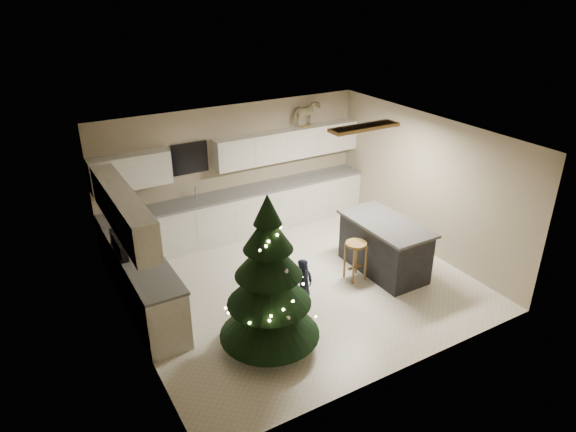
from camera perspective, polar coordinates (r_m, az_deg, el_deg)
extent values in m
plane|color=silver|center=(8.89, 1.14, -7.56)|extent=(5.50, 5.50, 0.00)
cube|color=gray|center=(10.31, -6.04, 5.15)|extent=(5.50, 0.02, 2.60)
cube|color=gray|center=(6.52, 12.80, -8.02)|extent=(5.50, 0.02, 2.60)
cube|color=gray|center=(7.37, -17.45, -4.51)|extent=(0.02, 5.00, 2.60)
cube|color=gray|center=(9.86, 15.03, 3.45)|extent=(0.02, 5.00, 2.60)
cube|color=silver|center=(7.80, 1.31, 8.74)|extent=(5.50, 5.00, 0.02)
cube|color=olive|center=(8.61, 8.47, 9.71)|extent=(1.25, 0.32, 0.06)
cube|color=white|center=(8.62, 8.45, 9.49)|extent=(1.15, 0.24, 0.02)
cube|color=white|center=(10.38, -5.14, 0.25)|extent=(5.48, 0.60, 0.90)
cube|color=white|center=(8.35, -15.72, -7.32)|extent=(0.60, 2.60, 0.90)
cube|color=slate|center=(10.19, -5.21, 2.63)|extent=(5.48, 0.62, 0.04)
cube|color=slate|center=(8.12, -16.03, -4.50)|extent=(0.62, 2.60, 0.04)
cube|color=white|center=(9.42, -17.12, 4.78)|extent=(1.40, 0.35, 0.60)
cube|color=white|center=(10.53, 0.01, 8.01)|extent=(3.20, 0.35, 0.60)
cube|color=white|center=(7.86, -17.88, 0.63)|extent=(0.35, 2.60, 0.60)
cube|color=black|center=(9.85, -10.86, 6.32)|extent=(0.70, 0.04, 0.60)
cube|color=#99999E|center=(9.89, -9.94, 1.51)|extent=(0.55, 0.40, 0.06)
cylinder|color=#99999E|center=(9.92, -10.22, 2.56)|extent=(0.03, 0.03, 0.24)
cube|color=black|center=(8.61, -16.14, -6.34)|extent=(0.64, 0.75, 0.90)
cube|color=black|center=(8.28, -18.29, -3.19)|extent=(0.10, 0.75, 0.30)
cube|color=black|center=(9.23, 10.62, -3.46)|extent=(0.80, 1.60, 0.90)
cube|color=#29292C|center=(9.02, 10.86, -0.81)|extent=(0.90, 1.70, 0.05)
cylinder|color=olive|center=(8.79, 7.60, -3.09)|extent=(0.36, 0.36, 0.04)
cylinder|color=olive|center=(8.80, 7.31, -5.64)|extent=(0.04, 0.04, 0.65)
cylinder|color=olive|center=(8.94, 8.63, -5.19)|extent=(0.04, 0.04, 0.65)
cylinder|color=olive|center=(8.98, 6.32, -4.92)|extent=(0.04, 0.04, 0.65)
cylinder|color=olive|center=(9.12, 7.64, -4.50)|extent=(0.04, 0.04, 0.65)
cube|color=olive|center=(9.02, 7.44, -5.68)|extent=(0.28, 0.03, 0.03)
cylinder|color=#3F2816|center=(7.49, -2.04, -13.18)|extent=(0.13, 0.13, 0.31)
cone|color=black|center=(7.24, -2.09, -10.58)|extent=(1.42, 1.42, 0.73)
cone|color=black|center=(6.98, -2.15, -7.45)|extent=(1.17, 1.17, 0.63)
cone|color=black|center=(6.76, -2.20, -4.47)|extent=(0.92, 0.92, 0.57)
cone|color=black|center=(6.59, -2.26, -1.71)|extent=(0.67, 0.67, 0.52)
cone|color=black|center=(6.46, -2.30, 0.77)|extent=(0.38, 0.38, 0.42)
sphere|color=#FFD88C|center=(7.73, 2.88, -10.85)|extent=(0.04, 0.04, 0.04)
sphere|color=#FFD88C|center=(7.86, 1.29, -9.65)|extent=(0.04, 0.04, 0.04)
sphere|color=#FFD88C|center=(7.91, -0.66, -8.89)|extent=(0.04, 0.04, 0.04)
sphere|color=#FFD88C|center=(7.88, -2.68, -8.56)|extent=(0.04, 0.04, 0.04)
sphere|color=#FFD88C|center=(7.77, -4.54, -8.65)|extent=(0.04, 0.04, 0.04)
sphere|color=#FFD88C|center=(7.60, -6.00, -9.08)|extent=(0.04, 0.04, 0.04)
sphere|color=#FFD88C|center=(7.38, -6.85, -9.74)|extent=(0.04, 0.04, 0.04)
sphere|color=#FFD88C|center=(7.15, -6.96, -10.49)|extent=(0.04, 0.04, 0.04)
sphere|color=#FFD88C|center=(6.94, -6.29, -11.14)|extent=(0.04, 0.04, 0.04)
sphere|color=#FFD88C|center=(6.77, -4.94, -11.52)|extent=(0.04, 0.04, 0.04)
sphere|color=#FFD88C|center=(6.67, -3.16, -11.49)|extent=(0.04, 0.04, 0.04)
sphere|color=#FFD88C|center=(6.64, -1.30, -11.00)|extent=(0.04, 0.04, 0.04)
sphere|color=#FFD88C|center=(6.69, 0.27, -10.10)|extent=(0.04, 0.04, 0.04)
sphere|color=#FFD88C|center=(6.79, 1.30, -8.95)|extent=(0.04, 0.04, 0.04)
sphere|color=#FFD88C|center=(6.91, 1.68, -7.70)|extent=(0.04, 0.04, 0.04)
sphere|color=#FFD88C|center=(7.03, 1.42, -6.52)|extent=(0.04, 0.04, 0.04)
sphere|color=#FFD88C|center=(7.13, 0.66, -5.51)|extent=(0.04, 0.04, 0.04)
sphere|color=#FFD88C|center=(7.18, -0.44, -4.73)|extent=(0.04, 0.04, 0.04)
sphere|color=#FFD88C|center=(7.18, -1.68, -4.21)|extent=(0.04, 0.04, 0.04)
sphere|color=#FFD88C|center=(7.14, -2.88, -3.93)|extent=(0.04, 0.04, 0.04)
sphere|color=#FFD88C|center=(7.04, -3.88, -3.85)|extent=(0.04, 0.04, 0.04)
sphere|color=#FFD88C|center=(6.92, -4.54, -3.89)|extent=(0.04, 0.04, 0.04)
sphere|color=#FFD88C|center=(6.79, -4.79, -3.99)|extent=(0.04, 0.04, 0.04)
sphere|color=#FFD88C|center=(6.66, -4.62, -4.05)|extent=(0.04, 0.04, 0.04)
sphere|color=#FFD88C|center=(6.55, -4.08, -4.00)|extent=(0.04, 0.04, 0.04)
sphere|color=#FFD88C|center=(6.47, -3.30, -3.77)|extent=(0.04, 0.04, 0.04)
sphere|color=#FFD88C|center=(6.43, -2.46, -3.36)|extent=(0.04, 0.04, 0.04)
sphere|color=#FFD88C|center=(6.43, -1.71, -2.79)|extent=(0.04, 0.04, 0.04)
sphere|color=#FFD88C|center=(6.45, -1.18, -2.11)|extent=(0.04, 0.04, 0.04)
sphere|color=#FFD88C|center=(6.49, -0.93, -1.39)|extent=(0.04, 0.04, 0.04)
sphere|color=#FFD88C|center=(6.52, -0.96, -0.68)|extent=(0.04, 0.04, 0.04)
sphere|color=#FFD88C|center=(6.55, -1.20, -0.04)|extent=(0.04, 0.04, 0.04)
sphere|color=#FFD88C|center=(6.55, -1.56, 0.53)|extent=(0.04, 0.04, 0.04)
sphere|color=#FFD88C|center=(6.53, -1.95, 1.01)|extent=(0.04, 0.04, 0.04)
sphere|color=#FFD88C|center=(6.50, -2.28, 1.42)|extent=(0.04, 0.04, 0.04)
sphere|color=silver|center=(7.60, 2.22, -10.20)|extent=(0.07, 0.07, 0.07)
sphere|color=silver|center=(7.45, -6.08, -9.37)|extent=(0.07, 0.07, 0.07)
sphere|color=silver|center=(6.72, -1.33, -11.58)|extent=(0.07, 0.07, 0.07)
sphere|color=silver|center=(7.29, 0.23, -6.57)|extent=(0.07, 0.07, 0.07)
sphere|color=silver|center=(6.97, -5.18, -6.47)|extent=(0.07, 0.07, 0.07)
sphere|color=silver|center=(6.59, -0.94, -6.45)|extent=(0.07, 0.07, 0.07)
sphere|color=silver|center=(6.91, -1.38, -3.07)|extent=(0.07, 0.07, 0.07)
sphere|color=silver|center=(6.62, -3.66, -2.65)|extent=(0.07, 0.07, 0.07)
sphere|color=silver|center=(6.49, -1.63, -1.31)|extent=(0.07, 0.07, 0.07)
sphere|color=silver|center=(6.50, -2.26, 0.56)|extent=(0.07, 0.07, 0.07)
imported|color=#161F2F|center=(7.98, 1.82, -7.80)|extent=(0.40, 0.35, 0.92)
cube|color=olive|center=(10.63, 2.14, 9.90)|extent=(0.23, 0.02, 0.02)
cube|color=olive|center=(10.69, 1.93, 9.98)|extent=(0.23, 0.02, 0.02)
imported|color=#C4B687|center=(10.60, 2.06, 11.27)|extent=(0.61, 0.33, 0.49)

